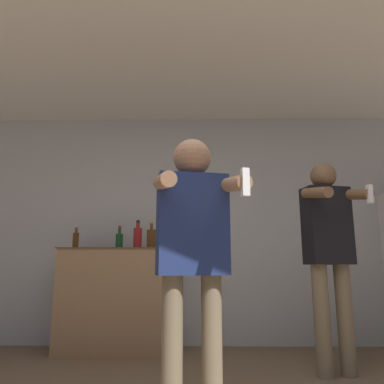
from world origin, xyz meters
TOP-DOWN VIEW (x-y plane):
  - wall_back at (0.00, 2.81)m, footprint 7.00×0.06m
  - ceiling_slab at (0.00, 1.39)m, footprint 7.00×3.30m
  - counter at (-0.82, 2.50)m, footprint 1.13×0.59m
  - bottle_dark_rum at (-0.81, 2.45)m, footprint 0.07×0.07m
  - bottle_brown_liquor at (-0.48, 2.45)m, footprint 0.09×0.09m
  - bottle_amber_bourbon at (-1.27, 2.45)m, footprint 0.06×0.06m
  - bottle_short_whiskey at (-0.63, 2.45)m, footprint 0.08×0.08m
  - person_woman_foreground at (-0.03, 0.72)m, footprint 0.54×0.59m
  - person_man_side at (1.05, 1.64)m, footprint 0.49×0.52m

SIDE VIEW (x-z plane):
  - counter at x=-0.82m, z-range 0.00..1.01m
  - person_woman_foreground at x=-0.03m, z-range 0.17..1.74m
  - person_man_side at x=1.05m, z-range 0.15..1.83m
  - bottle_dark_rum at x=-0.81m, z-range 0.98..1.22m
  - bottle_amber_bourbon at x=-1.27m, z-range 0.98..1.22m
  - bottle_brown_liquor at x=-0.48m, z-range 0.97..1.25m
  - bottle_short_whiskey at x=-0.63m, z-range 0.98..1.27m
  - wall_back at x=0.00m, z-range 0.00..2.55m
  - ceiling_slab at x=0.00m, z-range 2.55..2.60m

